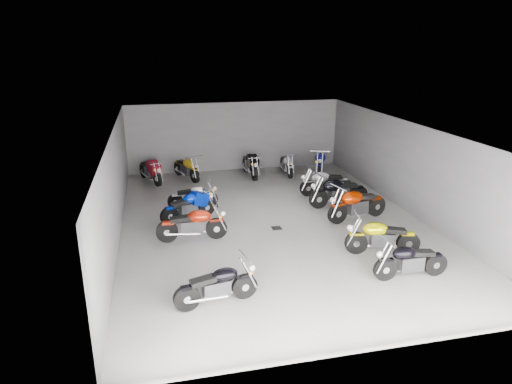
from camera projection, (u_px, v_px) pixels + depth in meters
ground at (273, 223)px, 15.51m from camera, size 14.00×14.00×0.00m
wall_back at (235, 136)px, 21.49m from camera, size 10.00×0.10×3.20m
wall_left at (115, 188)px, 13.95m from camera, size 0.10×14.00×3.20m
wall_right at (410, 169)px, 16.06m from camera, size 0.10×14.00×3.20m
ceiling at (274, 129)px, 14.50m from camera, size 10.00×14.00×0.04m
drain_grate at (277, 228)px, 15.04m from camera, size 0.32×0.32×0.01m
motorcycle_left_a at (217, 285)px, 10.57m from camera, size 2.02×0.53×0.89m
motorcycle_left_d at (193, 224)px, 13.99m from camera, size 2.19×0.45×0.96m
motorcycle_left_e at (189, 206)px, 15.59m from camera, size 1.95×0.95×0.91m
motorcycle_left_f at (193, 196)px, 16.78m from camera, size 1.86×0.38×0.82m
motorcycle_right_a at (410, 261)px, 11.75m from camera, size 2.04×0.41×0.90m
motorcycle_right_b at (382, 237)px, 13.10m from camera, size 2.14×0.65×0.95m
motorcycle_right_d at (357, 204)px, 15.59m from camera, size 2.33×0.71×1.04m
motorcycle_right_e at (338, 192)px, 16.90m from camera, size 2.35×0.50×1.03m
motorcycle_right_f at (325, 182)px, 18.15m from camera, size 2.17×0.42×0.95m
motorcycle_back_a at (151, 170)px, 19.81m from camera, size 0.96×2.12×0.98m
motorcycle_back_b at (187, 168)px, 20.26m from camera, size 1.00×2.03×0.95m
motorcycle_back_d at (250, 164)px, 20.70m from camera, size 0.47×2.31×1.01m
motorcycle_back_e at (287, 164)px, 20.99m from camera, size 0.41×2.02×0.89m
motorcycle_back_f at (320, 162)px, 21.06m from camera, size 1.02×2.20×1.02m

